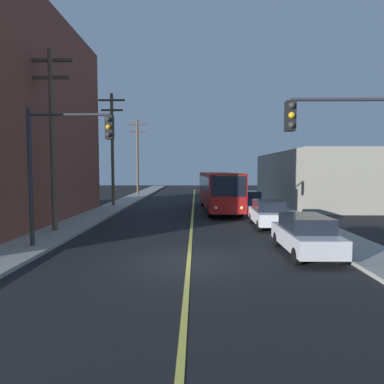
# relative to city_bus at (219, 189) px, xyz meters

# --- Properties ---
(ground_plane) EXTENTS (120.00, 120.00, 0.00)m
(ground_plane) POSITION_rel_city_bus_xyz_m (-2.20, -15.98, -1.82)
(ground_plane) COLOR black
(sidewalk_left) EXTENTS (2.50, 90.00, 0.15)m
(sidewalk_left) POSITION_rel_city_bus_xyz_m (-9.45, -5.98, -1.74)
(sidewalk_left) COLOR gray
(sidewalk_left) RESTS_ON ground
(sidewalk_right) EXTENTS (2.50, 90.00, 0.15)m
(sidewalk_right) POSITION_rel_city_bus_xyz_m (5.05, -5.98, -1.74)
(sidewalk_right) COLOR gray
(sidewalk_right) RESTS_ON ground
(lane_stripe_center) EXTENTS (0.16, 60.00, 0.01)m
(lane_stripe_center) POSITION_rel_city_bus_xyz_m (-2.20, -0.98, -1.81)
(lane_stripe_center) COLOR #D8CC4C
(lane_stripe_center) RESTS_ON ground
(building_right_warehouse) EXTENTS (12.00, 19.64, 5.23)m
(building_right_warehouse) POSITION_rel_city_bus_xyz_m (12.29, 6.79, 0.79)
(building_right_warehouse) COLOR gray
(building_right_warehouse) RESTS_ON ground
(city_bus) EXTENTS (3.12, 12.24, 3.20)m
(city_bus) POSITION_rel_city_bus_xyz_m (0.00, 0.00, 0.00)
(city_bus) COLOR maroon
(city_bus) RESTS_ON ground
(parked_car_silver) EXTENTS (1.83, 4.40, 1.62)m
(parked_car_silver) POSITION_rel_city_bus_xyz_m (2.57, -14.89, -0.98)
(parked_car_silver) COLOR #B7B7BC
(parked_car_silver) RESTS_ON ground
(parked_car_white) EXTENTS (1.89, 4.44, 1.62)m
(parked_car_white) POSITION_rel_city_bus_xyz_m (2.47, -8.23, -0.98)
(parked_car_white) COLOR silver
(parked_car_white) RESTS_ON ground
(parked_car_blue) EXTENTS (1.92, 4.45, 1.62)m
(parked_car_blue) POSITION_rel_city_bus_xyz_m (2.69, 0.57, -0.98)
(parked_car_blue) COLOR navy
(parked_car_blue) RESTS_ON ground
(utility_pole_near) EXTENTS (2.40, 0.28, 9.78)m
(utility_pole_near) POSITION_rel_city_bus_xyz_m (-9.74, -10.30, 3.72)
(utility_pole_near) COLOR brown
(utility_pole_near) RESTS_ON sidewalk_left
(utility_pole_mid) EXTENTS (2.40, 0.28, 10.26)m
(utility_pole_mid) POSITION_rel_city_bus_xyz_m (-9.67, 2.49, 3.97)
(utility_pole_mid) COLOR brown
(utility_pole_mid) RESTS_ON sidewalk_left
(utility_pole_far) EXTENTS (2.40, 0.28, 9.78)m
(utility_pole_far) POSITION_rel_city_bus_xyz_m (-9.63, 15.53, 3.72)
(utility_pole_far) COLOR brown
(utility_pole_far) RESTS_ON sidewalk_left
(traffic_signal_left_corner) EXTENTS (3.75, 0.48, 6.00)m
(traffic_signal_left_corner) POSITION_rel_city_bus_xyz_m (-7.61, -14.05, 2.49)
(traffic_signal_left_corner) COLOR #2D2D33
(traffic_signal_left_corner) RESTS_ON sidewalk_left
(traffic_signal_right_corner) EXTENTS (3.75, 0.48, 6.00)m
(traffic_signal_right_corner) POSITION_rel_city_bus_xyz_m (3.21, -17.07, 2.49)
(traffic_signal_right_corner) COLOR #2D2D33
(traffic_signal_right_corner) RESTS_ON sidewalk_right
(fire_hydrant) EXTENTS (0.44, 0.26, 0.84)m
(fire_hydrant) POSITION_rel_city_bus_xyz_m (4.65, -12.11, -1.23)
(fire_hydrant) COLOR red
(fire_hydrant) RESTS_ON sidewalk_right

